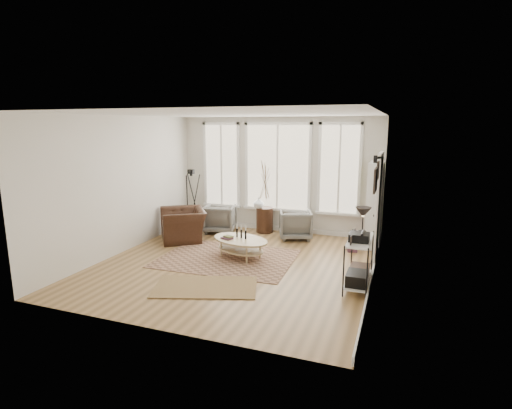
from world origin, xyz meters
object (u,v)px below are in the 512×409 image
at_px(coffee_table, 240,243).
at_px(side_table, 265,199).
at_px(bookcase, 375,204).
at_px(armchair_right, 295,224).
at_px(accent_chair, 183,225).
at_px(armchair_left, 220,218).
at_px(low_shelf, 359,257).

xyz_separation_m(coffee_table, side_table, (-0.18, 2.07, 0.55)).
relative_size(bookcase, armchair_right, 2.70).
bearing_deg(side_table, accent_chair, -140.77).
xyz_separation_m(armchair_left, side_table, (1.09, 0.36, 0.51)).
bearing_deg(coffee_table, low_shelf, -15.39).
relative_size(bookcase, coffee_table, 1.39).
distance_m(coffee_table, side_table, 2.15).
bearing_deg(low_shelf, side_table, 133.72).
xyz_separation_m(low_shelf, accent_chair, (-4.23, 1.44, -0.14)).
xyz_separation_m(bookcase, side_table, (-2.68, 0.22, -0.09)).
bearing_deg(side_table, low_shelf, -46.28).
bearing_deg(low_shelf, bookcase, 88.72).
distance_m(low_shelf, side_table, 3.81).
bearing_deg(coffee_table, armchair_right, 68.40).
height_order(bookcase, low_shelf, bookcase).
relative_size(coffee_table, armchair_right, 1.94).
xyz_separation_m(armchair_left, armchair_right, (1.97, 0.07, -0.01)).
height_order(coffee_table, side_table, side_table).
xyz_separation_m(bookcase, armchair_left, (-3.77, -0.13, -0.60)).
bearing_deg(bookcase, armchair_left, -177.97).
bearing_deg(low_shelf, armchair_right, 125.38).
xyz_separation_m(bookcase, accent_chair, (-4.28, -1.08, -0.59)).
bearing_deg(coffee_table, armchair_left, 126.41).
height_order(bookcase, armchair_right, bookcase).
bearing_deg(accent_chair, armchair_right, 75.92).
relative_size(bookcase, armchair_left, 2.66).
distance_m(armchair_left, accent_chair, 1.08).
distance_m(armchair_left, side_table, 1.25).
bearing_deg(accent_chair, armchair_left, 115.19).
bearing_deg(armchair_right, coffee_table, 48.64).
xyz_separation_m(bookcase, armchair_right, (-1.80, -0.06, -0.61)).
distance_m(bookcase, low_shelf, 2.56).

